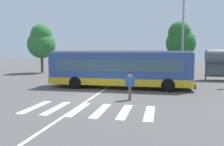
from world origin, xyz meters
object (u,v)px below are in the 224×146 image
parked_car_blue (81,68)px  twin_arm_street_lamp (183,26)px  parked_car_teal (164,69)px  background_tree_left (41,42)px  parked_car_red (142,69)px  parked_car_charcoal (101,68)px  city_transit_bus (120,69)px  pedestrian_crossing_street (130,85)px  parked_car_silver (122,69)px  background_tree_right (180,40)px

parked_car_blue → twin_arm_street_lamp: size_ratio=0.50×
parked_car_teal → background_tree_left: size_ratio=0.68×
parked_car_red → background_tree_left: size_ratio=0.67×
parked_car_blue → parked_car_charcoal: same height
parked_car_red → city_transit_bus: bearing=-95.1°
pedestrian_crossing_street → parked_car_red: size_ratio=0.38×
parked_car_blue → parked_car_silver: same height
parked_car_red → background_tree_right: size_ratio=0.65×
parked_car_blue → parked_car_red: size_ratio=0.99×
city_transit_bus → background_tree_left: size_ratio=1.71×
parked_car_charcoal → parked_car_blue: bearing=-174.8°
parked_car_blue → parked_car_teal: (10.82, 0.45, 0.00)m
pedestrian_crossing_street → background_tree_right: background_tree_right is taller
parked_car_red → background_tree_right: background_tree_right is taller
pedestrian_crossing_street → parked_car_charcoal: (-5.98, 15.83, -0.20)m
parked_car_red → parked_car_teal: same height
parked_car_blue → parked_car_silver: 5.52m
city_transit_bus → parked_car_blue: bearing=123.3°
background_tree_left → parked_car_blue: bearing=-2.2°
parked_car_red → background_tree_right: 6.83m
parked_car_blue → parked_car_charcoal: 2.66m
parked_car_red → parked_car_charcoal: bearing=176.2°
parked_car_teal → parked_car_silver: bearing=-176.9°
parked_car_red → twin_arm_street_lamp: 7.93m
city_transit_bus → parked_car_red: bearing=84.9°
parked_car_blue → background_tree_left: 6.89m
parked_car_teal → background_tree_right: size_ratio=0.66×
background_tree_left → parked_car_silver: bearing=-0.3°
parked_car_charcoal → parked_car_teal: same height
parked_car_charcoal → background_tree_right: bearing=14.9°
parked_car_red → parked_car_teal: bearing=12.0°
parked_car_charcoal → background_tree_right: (10.27, 2.74, 3.75)m
twin_arm_street_lamp → background_tree_right: bearing=87.6°
city_transit_bus → background_tree_left: background_tree_left is taller
parked_car_silver → background_tree_right: (7.40, 2.82, 3.75)m
pedestrian_crossing_street → parked_car_red: 15.48m
parked_car_blue → parked_car_red: 8.12m
parked_car_charcoal → parked_car_teal: bearing=1.4°
parked_car_charcoal → background_tree_left: size_ratio=0.67×
parked_car_teal → city_transit_bus: bearing=-107.9°
parked_car_red → pedestrian_crossing_street: bearing=-88.1°
background_tree_left → parked_car_teal: bearing=0.8°
city_transit_bus → parked_car_silver: city_transit_bus is taller
parked_car_charcoal → background_tree_right: 11.27m
parked_car_teal → twin_arm_street_lamp: 7.17m
parked_car_teal → background_tree_left: (-16.68, -0.23, 3.61)m
city_transit_bus → parked_car_teal: size_ratio=2.52×
parked_car_red → background_tree_left: (-13.98, 0.34, 3.61)m
parked_car_blue → parked_car_silver: size_ratio=0.99×
parked_car_red → twin_arm_street_lamp: bearing=-44.8°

